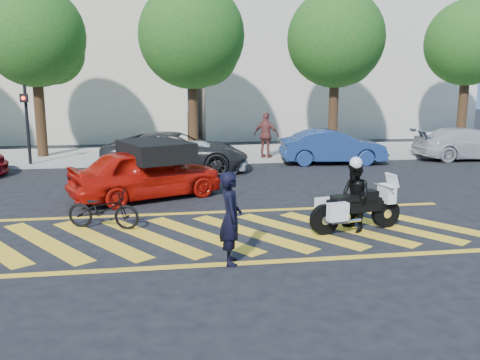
{
  "coord_description": "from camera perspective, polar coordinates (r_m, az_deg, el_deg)",
  "views": [
    {
      "loc": [
        -1.4,
        -10.76,
        3.35
      ],
      "look_at": [
        0.38,
        0.8,
        1.05
      ],
      "focal_mm": 38.0,
      "sensor_mm": 36.0,
      "label": 1
    }
  ],
  "objects": [
    {
      "name": "signal_pole",
      "position": [
        21.17,
        -22.84,
        6.38
      ],
      "size": [
        0.28,
        0.43,
        3.2
      ],
      "color": "black",
      "rests_on": "ground"
    },
    {
      "name": "tree_left",
      "position": [
        23.42,
        -21.73,
        14.38
      ],
      "size": [
        4.2,
        4.2,
        7.26
      ],
      "color": "black",
      "rests_on": "ground"
    },
    {
      "name": "tree_right",
      "position": [
        24.26,
        10.94,
        14.93
      ],
      "size": [
        4.4,
        4.4,
        7.41
      ],
      "color": "black",
      "rests_on": "ground"
    },
    {
      "name": "building_right",
      "position": [
        33.49,
        9.64,
        14.64
      ],
      "size": [
        16.0,
        8.0,
        11.0
      ],
      "primitive_type": "cube",
      "color": "beige",
      "rests_on": "ground"
    },
    {
      "name": "red_convertible",
      "position": [
        14.78,
        -10.45,
        0.75
      ],
      "size": [
        4.67,
        3.32,
        1.48
      ],
      "primitive_type": "imported",
      "rotation": [
        0.0,
        0.0,
        1.98
      ],
      "color": "#BA1208",
      "rests_on": "ground"
    },
    {
      "name": "tree_far_right",
      "position": [
        27.11,
        24.37,
        13.52
      ],
      "size": [
        4.0,
        4.0,
        7.1
      ],
      "color": "black",
      "rests_on": "ground"
    },
    {
      "name": "police_motorcycle",
      "position": [
        11.69,
        12.77,
        -3.02
      ],
      "size": [
        2.27,
        0.93,
        1.01
      ],
      "rotation": [
        0.0,
        0.0,
        0.2
      ],
      "color": "black",
      "rests_on": "ground"
    },
    {
      "name": "bicycle",
      "position": [
        12.06,
        -15.11,
        -3.21
      ],
      "size": [
        1.8,
        1.08,
        0.89
      ],
      "primitive_type": "imported",
      "rotation": [
        0.0,
        0.0,
        1.26
      ],
      "color": "black",
      "rests_on": "ground"
    },
    {
      "name": "tree_center",
      "position": [
        22.94,
        -5.12,
        15.44
      ],
      "size": [
        4.6,
        4.6,
        7.56
      ],
      "color": "black",
      "rests_on": "ground"
    },
    {
      "name": "parked_mid_right",
      "position": [
        18.81,
        -4.73,
        2.75
      ],
      "size": [
        3.83,
        1.88,
        1.26
      ],
      "primitive_type": "imported",
      "rotation": [
        0.0,
        0.0,
        1.46
      ],
      "color": "white",
      "rests_on": "ground"
    },
    {
      "name": "parked_right",
      "position": [
        21.06,
        10.36,
        3.69
      ],
      "size": [
        4.34,
        1.86,
        1.39
      ],
      "primitive_type": "imported",
      "rotation": [
        0.0,
        0.0,
        1.48
      ],
      "color": "navy",
      "rests_on": "ground"
    },
    {
      "name": "pedestrian_right",
      "position": [
        21.33,
        2.96,
        5.05
      ],
      "size": [
        1.18,
        1.01,
        1.9
      ],
      "primitive_type": "imported",
      "rotation": [
        0.0,
        0.0,
        2.55
      ],
      "color": "brown",
      "rests_on": "sidewalk"
    },
    {
      "name": "parked_far_right",
      "position": [
        23.99,
        24.26,
        3.74
      ],
      "size": [
        4.75,
        2.1,
        1.36
      ],
      "primitive_type": "imported",
      "rotation": [
        0.0,
        0.0,
        1.53
      ],
      "color": "#A9ACB1",
      "rests_on": "ground"
    },
    {
      "name": "officer_moto",
      "position": [
        11.64,
        12.73,
        -1.89
      ],
      "size": [
        0.73,
        0.87,
        1.57
      ],
      "primitive_type": "imported",
      "rotation": [
        0.0,
        0.0,
        -1.37
      ],
      "color": "black",
      "rests_on": "ground"
    },
    {
      "name": "parked_mid_left",
      "position": [
        19.01,
        -7.2,
        3.14
      ],
      "size": [
        5.61,
        3.1,
        1.49
      ],
      "primitive_type": "imported",
      "rotation": [
        0.0,
        0.0,
        1.45
      ],
      "color": "black",
      "rests_on": "ground"
    },
    {
      "name": "sidewalk",
      "position": [
        23.04,
        -5.21,
        2.89
      ],
      "size": [
        60.0,
        5.0,
        0.15
      ],
      "primitive_type": "cube",
      "color": "#9E998E",
      "rests_on": "ground"
    },
    {
      "name": "crosswalk",
      "position": [
        11.35,
        -1.5,
        -6.03
      ],
      "size": [
        12.33,
        4.0,
        0.01
      ],
      "color": "yellow",
      "rests_on": "ground"
    },
    {
      "name": "building_left",
      "position": [
        32.48,
        -21.09,
        13.3
      ],
      "size": [
        16.0,
        8.0,
        10.0
      ],
      "primitive_type": "cube",
      "color": "beige",
      "rests_on": "ground"
    },
    {
      "name": "ground",
      "position": [
        11.36,
        -1.3,
        -6.04
      ],
      "size": [
        90.0,
        90.0,
        0.0
      ],
      "primitive_type": "plane",
      "color": "black",
      "rests_on": "ground"
    },
    {
      "name": "officer_bike",
      "position": [
        9.33,
        -1.04,
        -4.31
      ],
      "size": [
        0.45,
        0.66,
        1.74
      ],
      "primitive_type": "imported",
      "rotation": [
        0.0,
        0.0,
        1.51
      ],
      "color": "black",
      "rests_on": "ground"
    }
  ]
}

